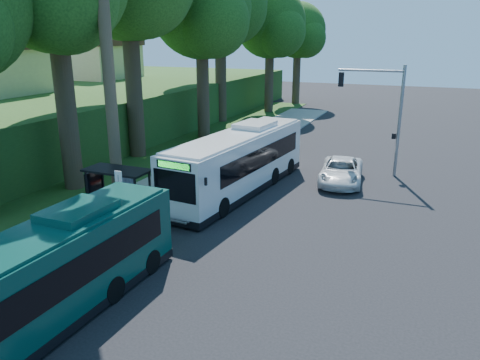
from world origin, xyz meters
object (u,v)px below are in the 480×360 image
at_px(white_bus, 240,160).
at_px(pickup, 341,171).
at_px(teal_bus, 42,278).
at_px(bus_shelter, 116,183).

distance_m(white_bus, pickup, 6.51).
bearing_deg(teal_bus, pickup, 74.18).
xyz_separation_m(white_bus, teal_bus, (-0.45, -14.56, -0.19)).
bearing_deg(bus_shelter, pickup, 47.73).
height_order(white_bus, pickup, white_bus).
relative_size(bus_shelter, pickup, 0.60).
distance_m(white_bus, teal_bus, 14.57).
height_order(bus_shelter, white_bus, white_bus).
relative_size(bus_shelter, white_bus, 0.25).
height_order(white_bus, teal_bus, white_bus).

